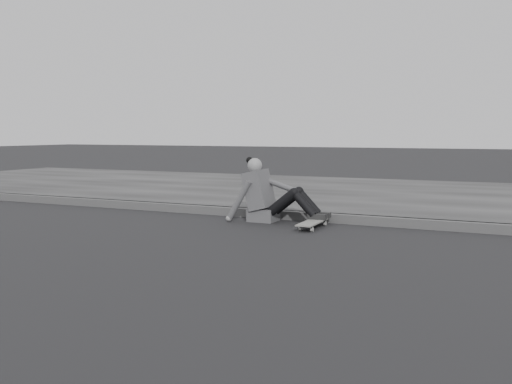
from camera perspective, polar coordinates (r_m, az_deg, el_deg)
ground at (r=5.06m, az=9.83°, el=-7.93°), size 80.00×80.00×0.00m
curb at (r=7.53m, az=14.86°, el=-2.99°), size 24.00×0.16×0.12m
sidewalk at (r=10.49m, az=17.67°, el=-0.58°), size 24.00×6.00×0.12m
skateboard at (r=7.27m, az=5.73°, el=-3.05°), size 0.20×0.78×0.09m
seated_woman at (r=7.73m, az=1.18°, el=-0.32°), size 1.38×0.46×0.88m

